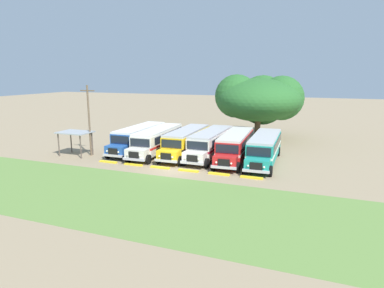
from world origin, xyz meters
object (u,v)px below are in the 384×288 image
Objects in this scene: parked_bus_slot_5 at (264,147)px; utility_pole at (89,119)px; parked_bus_slot_1 at (157,140)px; waiting_shelter at (75,134)px; parked_bus_slot_3 at (211,142)px; broad_shade_tree at (260,99)px; parked_bus_slot_4 at (235,145)px; parked_bus_slot_0 at (139,137)px; parked_bus_slot_2 at (186,141)px.

utility_pole is at bearing -79.91° from parked_bus_slot_5.
parked_bus_slot_1 reaches higher than waiting_shelter.
parked_bus_slot_3 is (6.26, 0.78, 0.00)m from parked_bus_slot_1.
parked_bus_slot_5 is (6.03, -0.53, 0.00)m from parked_bus_slot_3.
parked_bus_slot_4 is at bearing -90.22° from broad_shade_tree.
parked_bus_slot_1 is 6.31m from parked_bus_slot_3.
waiting_shelter is (-8.04, -4.40, 0.87)m from parked_bus_slot_1.
parked_bus_slot_3 is at bearing 94.67° from parked_bus_slot_1.
parked_bus_slot_0 and parked_bus_slot_1 have the same top height.
parked_bus_slot_1 is 1.39× the size of utility_pole.
utility_pole is at bearing -61.88° from parked_bus_slot_1.
parked_bus_slot_1 and parked_bus_slot_4 have the same top height.
parked_bus_slot_4 is at bearing 86.02° from parked_bus_slot_2.
parked_bus_slot_3 is at bearing 91.56° from parked_bus_slot_2.
parked_bus_slot_5 is 14.76m from broad_shade_tree.
parked_bus_slot_5 is at bearing -77.47° from broad_shade_tree.
parked_bus_slot_5 is 19.35m from utility_pole.
parked_bus_slot_0 is 11.91m from parked_bus_slot_4.
utility_pole is (-18.73, -4.06, 2.60)m from parked_bus_slot_5.
parked_bus_slot_0 is at bearing 50.14° from utility_pole.
utility_pole is at bearing -41.18° from parked_bus_slot_0.
parked_bus_slot_4 is at bearing 82.33° from parked_bus_slot_3.
parked_bus_slot_1 is at bearing -90.97° from parked_bus_slot_5.
parked_bus_slot_4 is 14.30m from broad_shade_tree.
parked_bus_slot_0 is 6.13m from parked_bus_slot_2.
parked_bus_slot_2 is (6.13, 0.02, 0.00)m from parked_bus_slot_0.
parked_bus_slot_2 is 5.79m from parked_bus_slot_4.
utility_pole is at bearing -78.53° from parked_bus_slot_4.
parked_bus_slot_5 is 1.38× the size of utility_pole.
waiting_shelter is (-5.28, -5.00, 0.87)m from parked_bus_slot_0.
parked_bus_slot_1 is (2.76, -0.60, 0.00)m from parked_bus_slot_0.
parked_bus_slot_4 is (11.91, -0.22, 0.00)m from parked_bus_slot_0.
parked_bus_slot_2 is at bearing 23.77° from waiting_shelter.
parked_bus_slot_2 is at bearing 24.32° from utility_pole.
parked_bus_slot_3 is at bearing 19.89° from utility_pole.
utility_pole reaches higher than parked_bus_slot_0.
parked_bus_slot_0 is 1.00× the size of parked_bus_slot_2.
parked_bus_slot_0 is 6.31m from utility_pole.
utility_pole is at bearing 20.29° from waiting_shelter.
parked_bus_slot_2 is at bearing -113.35° from broad_shade_tree.
broad_shade_tree is at bearing 137.21° from parked_bus_slot_0.
parked_bus_slot_3 is 2.92m from parked_bus_slot_4.
broad_shade_tree is 1.65× the size of utility_pole.
parked_bus_slot_2 is 11.08m from utility_pole.
parked_bus_slot_0 and parked_bus_slot_4 have the same top height.
parked_bus_slot_4 is 1.00× the size of parked_bus_slot_5.
parked_bus_slot_3 is 3.01× the size of waiting_shelter.
parked_bus_slot_3 reaches higher than waiting_shelter.
utility_pole is (-6.44, -3.81, 2.60)m from parked_bus_slot_1.
parked_bus_slot_2 is at bearing 98.04° from parked_bus_slot_1.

